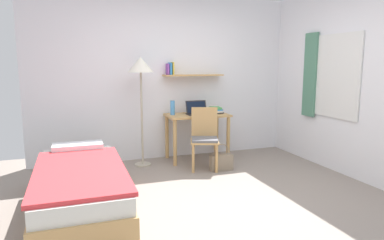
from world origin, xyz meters
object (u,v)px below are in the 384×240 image
(handbag, at_px, (221,161))
(book_stack, at_px, (215,110))
(water_bottle, at_px, (173,108))
(bed, at_px, (81,187))
(desk_chair, at_px, (205,136))
(desk, at_px, (197,123))
(laptop, at_px, (197,111))
(standing_lamp, at_px, (141,71))

(handbag, bearing_deg, book_stack, 74.19)
(water_bottle, relative_size, book_stack, 0.89)
(bed, relative_size, book_stack, 8.04)
(desk_chair, distance_m, book_stack, 0.71)
(desk, relative_size, laptop, 2.82)
(laptop, xyz_separation_m, handbag, (0.12, -0.68, -0.66))
(water_bottle, bearing_deg, bed, -133.89)
(book_stack, bearing_deg, handbag, -105.81)
(standing_lamp, bearing_deg, book_stack, 2.94)
(standing_lamp, height_order, laptop, standing_lamp)
(laptop, bearing_deg, desk_chair, -97.90)
(desk_chair, distance_m, water_bottle, 0.75)
(bed, distance_m, water_bottle, 2.16)
(desk, distance_m, handbag, 0.82)
(bed, bearing_deg, desk_chair, 27.73)
(desk, xyz_separation_m, desk_chair, (-0.07, -0.50, -0.10))
(desk_chair, relative_size, standing_lamp, 0.55)
(desk, distance_m, standing_lamp, 1.22)
(book_stack, relative_size, handbag, 0.64)
(desk, xyz_separation_m, standing_lamp, (-0.89, -0.05, 0.83))
(desk, xyz_separation_m, water_bottle, (-0.38, 0.07, 0.26))
(desk, xyz_separation_m, laptop, (0.00, 0.01, 0.20))
(desk, xyz_separation_m, book_stack, (0.32, 0.02, 0.19))
(standing_lamp, xyz_separation_m, handbag, (1.02, -0.62, -1.29))
(water_bottle, distance_m, book_stack, 0.71)
(desk_chair, bearing_deg, bed, -152.27)
(bed, xyz_separation_m, desk, (1.82, 1.42, 0.35))
(bed, height_order, desk, desk)
(water_bottle, xyz_separation_m, book_stack, (0.70, -0.06, -0.06))
(desk_chair, bearing_deg, laptop, 82.10)
(handbag, bearing_deg, desk, 100.60)
(standing_lamp, bearing_deg, laptop, 3.68)
(standing_lamp, distance_m, book_stack, 1.37)
(desk, bearing_deg, desk_chair, -97.94)
(standing_lamp, bearing_deg, water_bottle, 13.14)
(laptop, height_order, water_bottle, water_bottle)
(laptop, relative_size, water_bottle, 1.55)
(desk, distance_m, book_stack, 0.37)
(bed, xyz_separation_m, water_bottle, (1.44, 1.50, 0.60))
(desk, bearing_deg, bed, -142.03)
(desk, xyz_separation_m, handbag, (0.13, -0.67, -0.46))
(desk, relative_size, book_stack, 3.88)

